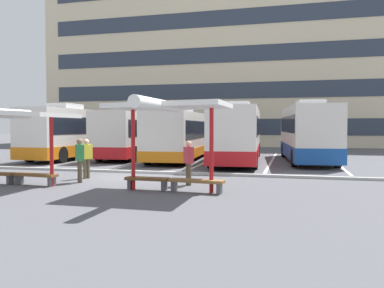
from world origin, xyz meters
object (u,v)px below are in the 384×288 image
(waiting_passenger_1, at_px, (80,157))
(coach_bus_1, at_px, (136,134))
(bench_2, at_px, (147,181))
(coach_bus_3, at_px, (238,135))
(waiting_passenger_2, at_px, (86,156))
(coach_bus_2, at_px, (183,135))
(coach_bus_4, at_px, (307,134))
(waiting_shelter_1, at_px, (169,108))
(coach_bus_0, at_px, (76,133))
(bench_1, at_px, (35,176))
(waiting_passenger_0, at_px, (189,159))
(waiting_shelter_0, at_px, (7,115))
(bench_3, at_px, (196,183))

(waiting_passenger_1, bearing_deg, coach_bus_1, 102.78)
(bench_2, bearing_deg, coach_bus_3, 82.34)
(coach_bus_1, bearing_deg, waiting_passenger_2, -77.64)
(coach_bus_2, distance_m, coach_bus_4, 8.23)
(coach_bus_4, bearing_deg, waiting_shelter_1, -110.46)
(coach_bus_0, height_order, bench_1, coach_bus_0)
(bench_2, relative_size, waiting_passenger_2, 0.93)
(waiting_passenger_0, bearing_deg, coach_bus_3, 87.34)
(waiting_shelter_0, xyz_separation_m, waiting_passenger_2, (1.80, 2.58, -1.70))
(bench_3, xyz_separation_m, waiting_passenger_1, (-5.07, 1.17, 0.68))
(coach_bus_1, relative_size, waiting_shelter_0, 2.39)
(bench_2, bearing_deg, waiting_passenger_2, 148.64)
(bench_3, bearing_deg, waiting_passenger_1, 167.04)
(coach_bus_0, bearing_deg, coach_bus_2, 11.92)
(bench_2, bearing_deg, coach_bus_1, 114.01)
(waiting_shelter_0, bearing_deg, coach_bus_4, 49.76)
(coach_bus_4, relative_size, waiting_shelter_1, 2.22)
(coach_bus_1, xyz_separation_m, waiting_passenger_2, (2.55, -11.62, -0.66))
(waiting_shelter_1, relative_size, waiting_passenger_0, 2.80)
(coach_bus_3, distance_m, coach_bus_4, 4.33)
(bench_1, bearing_deg, waiting_passenger_0, 14.74)
(coach_bus_0, relative_size, bench_2, 6.54)
(coach_bus_3, xyz_separation_m, waiting_shelter_0, (-7.02, -12.33, 0.97))
(coach_bus_0, relative_size, coach_bus_2, 0.81)
(coach_bus_2, height_order, coach_bus_4, coach_bus_4)
(coach_bus_4, distance_m, waiting_passenger_2, 14.29)
(coach_bus_1, xyz_separation_m, coach_bus_3, (7.76, -1.88, 0.06))
(waiting_shelter_0, xyz_separation_m, waiting_shelter_1, (6.31, 0.07, 0.18))
(waiting_passenger_1, bearing_deg, coach_bus_3, 65.87)
(coach_bus_4, height_order, waiting_shelter_0, coach_bus_4)
(waiting_shelter_0, bearing_deg, bench_2, 4.00)
(bench_1, xyz_separation_m, bench_2, (4.51, 0.03, -0.01))
(waiting_shelter_0, xyz_separation_m, bench_2, (5.41, 0.38, -2.35))
(coach_bus_3, xyz_separation_m, waiting_passenger_1, (-4.87, -10.88, -0.69))
(bench_1, xyz_separation_m, waiting_passenger_0, (5.63, 1.48, 0.64))
(coach_bus_3, bearing_deg, bench_2, -97.66)
(coach_bus_3, bearing_deg, coach_bus_1, 166.41)
(coach_bus_0, relative_size, coach_bus_4, 0.98)
(bench_2, bearing_deg, coach_bus_2, 100.23)
(coach_bus_1, bearing_deg, waiting_passenger_0, -59.54)
(coach_bus_1, bearing_deg, coach_bus_0, -149.54)
(waiting_shelter_1, xyz_separation_m, waiting_passenger_0, (0.22, 1.76, -1.87))
(waiting_passenger_0, height_order, waiting_passenger_1, waiting_passenger_1)
(coach_bus_1, height_order, waiting_shelter_1, coach_bus_1)
(waiting_shelter_1, relative_size, waiting_passenger_1, 2.71)
(coach_bus_0, xyz_separation_m, bench_2, (9.77, -11.70, -1.41))
(coach_bus_0, xyz_separation_m, waiting_passenger_2, (6.16, -9.50, -0.76))
(bench_2, height_order, waiting_passenger_2, waiting_passenger_2)
(bench_2, xyz_separation_m, waiting_passenger_1, (-3.27, 1.07, 0.69))
(coach_bus_3, distance_m, waiting_passenger_0, 10.53)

